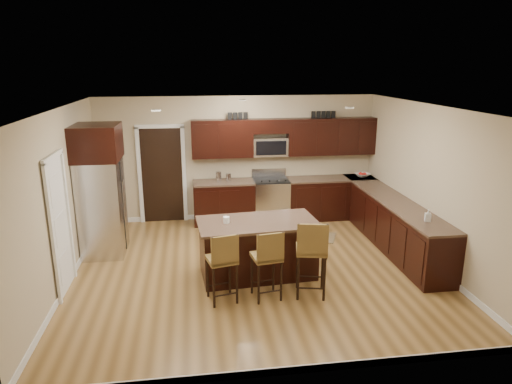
{
  "coord_description": "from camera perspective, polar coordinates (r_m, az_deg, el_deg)",
  "views": [
    {
      "loc": [
        -0.98,
        -7.0,
        3.35
      ],
      "look_at": [
        0.06,
        0.4,
        1.24
      ],
      "focal_mm": 32.0,
      "sensor_mm": 36.0,
      "label": 1
    }
  ],
  "objects": [
    {
      "name": "canister_tall",
      "position": [
        9.75,
        -4.7,
        1.92
      ],
      "size": [
        0.12,
        0.12,
        0.22
      ],
      "primitive_type": "cylinder",
      "color": "silver",
      "rests_on": "base_cabinets"
    },
    {
      "name": "range",
      "position": [
        10.02,
        1.85,
        -0.95
      ],
      "size": [
        0.76,
        0.64,
        1.11
      ],
      "color": "silver",
      "rests_on": "floor"
    },
    {
      "name": "microwave",
      "position": [
        9.9,
        1.75,
        5.68
      ],
      "size": [
        0.76,
        0.31,
        0.4
      ],
      "primitive_type": "cube",
      "color": "silver",
      "rests_on": "upper_cabinets"
    },
    {
      "name": "pantry_door",
      "position": [
        7.37,
        -23.36,
        -4.02
      ],
      "size": [
        0.03,
        0.8,
        2.04
      ],
      "primitive_type": "cube",
      "color": "white",
      "rests_on": "floor"
    },
    {
      "name": "floor",
      "position": [
        7.82,
        -0.05,
        -9.6
      ],
      "size": [
        6.0,
        6.0,
        0.0
      ],
      "primitive_type": "plane",
      "color": "olive",
      "rests_on": "ground"
    },
    {
      "name": "canister_short",
      "position": [
        9.77,
        -3.46,
        1.84
      ],
      "size": [
        0.11,
        0.11,
        0.17
      ],
      "primitive_type": "cylinder",
      "color": "silver",
      "rests_on": "base_cabinets"
    },
    {
      "name": "base_cabinets",
      "position": [
        9.38,
        10.28,
        -2.45
      ],
      "size": [
        4.02,
        3.96,
        0.92
      ],
      "color": "black",
      "rests_on": "floor"
    },
    {
      "name": "stool_left",
      "position": [
        6.56,
        -4.17,
        -8.45
      ],
      "size": [
        0.48,
        0.48,
        1.07
      ],
      "rotation": [
        0.0,
        0.0,
        0.22
      ],
      "color": "olive",
      "rests_on": "floor"
    },
    {
      "name": "stool_right",
      "position": [
        6.72,
        6.97,
        -7.23
      ],
      "size": [
        0.52,
        0.52,
        1.19
      ],
      "rotation": [
        0.0,
        0.0,
        -0.21
      ],
      "color": "olive",
      "rests_on": "floor"
    },
    {
      "name": "island",
      "position": [
        7.48,
        0.2,
        -7.23
      ],
      "size": [
        1.97,
        1.14,
        0.92
      ],
      "rotation": [
        0.0,
        0.0,
        0.07
      ],
      "color": "black",
      "rests_on": "floor"
    },
    {
      "name": "wall_back",
      "position": [
        10.0,
        -2.25,
        4.21
      ],
      "size": [
        6.0,
        0.0,
        6.0
      ],
      "primitive_type": "plane",
      "rotation": [
        1.57,
        0.0,
        0.0
      ],
      "color": "tan",
      "rests_on": "floor"
    },
    {
      "name": "letter_decor",
      "position": [
        9.83,
        3.09,
        9.56
      ],
      "size": [
        2.2,
        0.03,
        0.15
      ],
      "primitive_type": null,
      "color": "black",
      "rests_on": "upper_cabinets"
    },
    {
      "name": "upper_cabinets",
      "position": [
        9.92,
        3.87,
        6.96
      ],
      "size": [
        4.0,
        0.33,
        0.8
      ],
      "color": "black",
      "rests_on": "wall_back"
    },
    {
      "name": "ceiling",
      "position": [
        7.1,
        -0.06,
        10.5
      ],
      "size": [
        6.0,
        6.0,
        0.0
      ],
      "primitive_type": "plane",
      "rotation": [
        3.14,
        0.0,
        0.0
      ],
      "color": "silver",
      "rests_on": "wall_back"
    },
    {
      "name": "wall_left",
      "position": [
        7.56,
        -23.21,
        -0.9
      ],
      "size": [
        0.0,
        5.5,
        5.5
      ],
      "primitive_type": "plane",
      "rotation": [
        1.57,
        0.0,
        1.57
      ],
      "color": "tan",
      "rests_on": "floor"
    },
    {
      "name": "refrigerator",
      "position": [
        8.53,
        -18.84,
        0.35
      ],
      "size": [
        0.79,
        0.93,
        2.35
      ],
      "color": "silver",
      "rests_on": "floor"
    },
    {
      "name": "stool_mid",
      "position": [
        6.62,
        1.49,
        -8.14
      ],
      "size": [
        0.46,
        0.46,
        1.07
      ],
      "rotation": [
        0.0,
        0.0,
        0.16
      ],
      "color": "olive",
      "rests_on": "floor"
    },
    {
      "name": "soap_bottle",
      "position": [
        7.77,
        20.7,
        -2.75
      ],
      "size": [
        0.11,
        0.11,
        0.2
      ],
      "primitive_type": "imported",
      "rotation": [
        0.0,
        0.0,
        -0.31
      ],
      "color": "#B2B2B2",
      "rests_on": "base_cabinets"
    },
    {
      "name": "wall_right",
      "position": [
        8.3,
        20.92,
        0.75
      ],
      "size": [
        0.0,
        5.5,
        5.5
      ],
      "primitive_type": "plane",
      "rotation": [
        1.57,
        0.0,
        -1.57
      ],
      "color": "tan",
      "rests_on": "floor"
    },
    {
      "name": "floor_mat",
      "position": [
        9.29,
        7.1,
        -5.48
      ],
      "size": [
        1.05,
        0.9,
        0.01
      ],
      "primitive_type": "cube",
      "rotation": [
        0.0,
        0.0,
        -0.42
      ],
      "color": "brown",
      "rests_on": "floor"
    },
    {
      "name": "island_jar",
      "position": [
        7.23,
        -3.73,
        -3.49
      ],
      "size": [
        0.1,
        0.1,
        0.1
      ],
      "primitive_type": "cylinder",
      "color": "white",
      "rests_on": "island"
    },
    {
      "name": "fruit_bowl",
      "position": [
        10.44,
        13.15,
        2.09
      ],
      "size": [
        0.38,
        0.38,
        0.08
      ],
      "primitive_type": "imported",
      "rotation": [
        0.0,
        0.0,
        0.24
      ],
      "color": "silver",
      "rests_on": "base_cabinets"
    },
    {
      "name": "doorway",
      "position": [
        10.03,
        -11.64,
        2.05
      ],
      "size": [
        0.85,
        0.03,
        2.06
      ],
      "primitive_type": "cube",
      "color": "black",
      "rests_on": "floor"
    }
  ]
}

